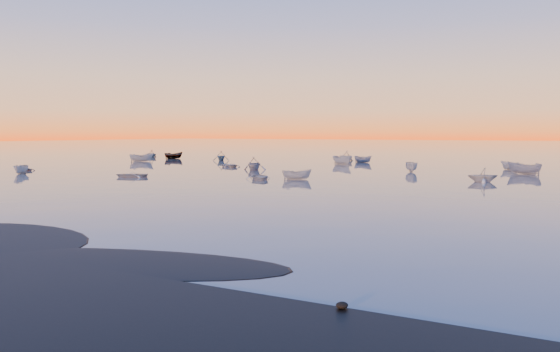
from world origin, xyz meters
The scene contains 4 objects.
ground centered at (0.00, 100.00, 0.00)m, with size 600.00×600.00×0.00m, color slate.
moored_fleet centered at (0.00, 53.00, 0.00)m, with size 124.00×58.00×1.20m, color beige, non-canonical shape.
boat_near_left centered at (-5.76, 36.54, 0.00)m, with size 4.06×1.69×1.02m, color beige.
boat_near_center centered at (-2.02, 38.81, 0.00)m, with size 3.51×1.49×1.22m, color beige.
Camera 1 is at (26.41, -18.64, 5.51)m, focal length 35.00 mm.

